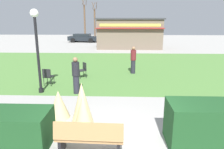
{
  "coord_description": "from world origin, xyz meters",
  "views": [
    {
      "loc": [
        0.05,
        -4.78,
        3.35
      ],
      "look_at": [
        -0.27,
        3.95,
        1.03
      ],
      "focal_mm": 33.97,
      "sensor_mm": 36.0,
      "label": 1
    }
  ],
  "objects_px": {
    "lamppost_mid": "(37,41)",
    "cafe_chair_west": "(83,69)",
    "park_bench": "(89,137)",
    "tree_left_bg": "(85,21)",
    "food_kiosk": "(129,33)",
    "person_strolling": "(76,75)",
    "cafe_chair_east": "(48,76)",
    "tree_right_bg": "(95,23)",
    "parked_car_center_slot": "(117,38)",
    "person_standing": "(133,60)",
    "parked_car_west_slot": "(83,38)"
  },
  "relations": [
    {
      "from": "lamppost_mid",
      "to": "tree_right_bg",
      "type": "bearing_deg",
      "value": 91.4
    },
    {
      "from": "lamppost_mid",
      "to": "cafe_chair_east",
      "type": "distance_m",
      "value": 2.13
    },
    {
      "from": "food_kiosk",
      "to": "person_standing",
      "type": "relative_size",
      "value": 4.43
    },
    {
      "from": "lamppost_mid",
      "to": "parked_car_west_slot",
      "type": "xyz_separation_m",
      "value": [
        -1.73,
        21.78,
        -1.74
      ]
    },
    {
      "from": "person_standing",
      "to": "tree_left_bg",
      "type": "relative_size",
      "value": 0.25
    },
    {
      "from": "cafe_chair_east",
      "to": "tree_right_bg",
      "type": "xyz_separation_m",
      "value": [
        -0.67,
        26.98,
        2.1
      ]
    },
    {
      "from": "person_standing",
      "to": "tree_left_bg",
      "type": "distance_m",
      "value": 25.46
    },
    {
      "from": "cafe_chair_east",
      "to": "tree_right_bg",
      "type": "distance_m",
      "value": 27.07
    },
    {
      "from": "parked_car_center_slot",
      "to": "tree_right_bg",
      "type": "height_order",
      "value": "tree_right_bg"
    },
    {
      "from": "person_standing",
      "to": "park_bench",
      "type": "bearing_deg",
      "value": 46.19
    },
    {
      "from": "lamppost_mid",
      "to": "cafe_chair_west",
      "type": "xyz_separation_m",
      "value": [
        1.54,
        2.58,
        -1.85
      ]
    },
    {
      "from": "person_strolling",
      "to": "tree_left_bg",
      "type": "height_order",
      "value": "tree_left_bg"
    },
    {
      "from": "cafe_chair_east",
      "to": "person_strolling",
      "type": "xyz_separation_m",
      "value": [
        1.69,
        -1.11,
        0.33
      ]
    },
    {
      "from": "person_strolling",
      "to": "tree_right_bg",
      "type": "xyz_separation_m",
      "value": [
        -2.36,
        28.09,
        1.77
      ]
    },
    {
      "from": "park_bench",
      "to": "cafe_chair_east",
      "type": "xyz_separation_m",
      "value": [
        -2.93,
        5.62,
        0.05
      ]
    },
    {
      "from": "park_bench",
      "to": "cafe_chair_east",
      "type": "bearing_deg",
      "value": 117.51
    },
    {
      "from": "cafe_chair_west",
      "to": "parked_car_west_slot",
      "type": "bearing_deg",
      "value": 99.65
    },
    {
      "from": "cafe_chair_west",
      "to": "tree_right_bg",
      "type": "relative_size",
      "value": 0.15
    },
    {
      "from": "food_kiosk",
      "to": "tree_left_bg",
      "type": "bearing_deg",
      "value": 119.86
    },
    {
      "from": "cafe_chair_east",
      "to": "person_strolling",
      "type": "bearing_deg",
      "value": -33.37
    },
    {
      "from": "park_bench",
      "to": "food_kiosk",
      "type": "distance_m",
      "value": 20.36
    },
    {
      "from": "food_kiosk",
      "to": "person_strolling",
      "type": "bearing_deg",
      "value": -100.91
    },
    {
      "from": "lamppost_mid",
      "to": "cafe_chair_west",
      "type": "relative_size",
      "value": 4.21
    },
    {
      "from": "food_kiosk",
      "to": "person_strolling",
      "type": "xyz_separation_m",
      "value": [
        -3.03,
        -15.74,
        -0.85
      ]
    },
    {
      "from": "food_kiosk",
      "to": "cafe_chair_west",
      "type": "distance_m",
      "value": 13.52
    },
    {
      "from": "cafe_chair_west",
      "to": "cafe_chair_east",
      "type": "height_order",
      "value": "same"
    },
    {
      "from": "person_strolling",
      "to": "tree_right_bg",
      "type": "relative_size",
      "value": 0.28
    },
    {
      "from": "food_kiosk",
      "to": "tree_right_bg",
      "type": "relative_size",
      "value": 1.25
    },
    {
      "from": "person_strolling",
      "to": "park_bench",
      "type": "bearing_deg",
      "value": -59.8
    },
    {
      "from": "person_strolling",
      "to": "tree_left_bg",
      "type": "xyz_separation_m",
      "value": [
        -4.11,
        28.18,
        2.1
      ]
    },
    {
      "from": "cafe_chair_west",
      "to": "parked_car_west_slot",
      "type": "relative_size",
      "value": 0.21
    },
    {
      "from": "park_bench",
      "to": "food_kiosk",
      "type": "bearing_deg",
      "value": 84.93
    },
    {
      "from": "cafe_chair_west",
      "to": "parked_car_center_slot",
      "type": "distance_m",
      "value": 19.27
    },
    {
      "from": "food_kiosk",
      "to": "cafe_chair_east",
      "type": "bearing_deg",
      "value": -107.9
    },
    {
      "from": "cafe_chair_east",
      "to": "parked_car_center_slot",
      "type": "distance_m",
      "value": 20.98
    },
    {
      "from": "lamppost_mid",
      "to": "parked_car_center_slot",
      "type": "bearing_deg",
      "value": 81.51
    },
    {
      "from": "person_strolling",
      "to": "parked_car_west_slot",
      "type": "bearing_deg",
      "value": 113.73
    },
    {
      "from": "person_standing",
      "to": "tree_right_bg",
      "type": "xyz_separation_m",
      "value": [
        -5.18,
        24.33,
        1.77
      ]
    },
    {
      "from": "cafe_chair_east",
      "to": "person_standing",
      "type": "height_order",
      "value": "person_standing"
    },
    {
      "from": "cafe_chair_east",
      "to": "person_strolling",
      "type": "height_order",
      "value": "person_strolling"
    },
    {
      "from": "cafe_chair_west",
      "to": "parked_car_west_slot",
      "type": "xyz_separation_m",
      "value": [
        -3.27,
        19.19,
        0.12
      ]
    },
    {
      "from": "lamppost_mid",
      "to": "cafe_chair_east",
      "type": "bearing_deg",
      "value": 90.45
    },
    {
      "from": "park_bench",
      "to": "tree_left_bg",
      "type": "height_order",
      "value": "tree_left_bg"
    },
    {
      "from": "park_bench",
      "to": "lamppost_mid",
      "type": "relative_size",
      "value": 0.46
    },
    {
      "from": "parked_car_center_slot",
      "to": "tree_left_bg",
      "type": "distance_m",
      "value": 8.82
    },
    {
      "from": "food_kiosk",
      "to": "cafe_chair_west",
      "type": "height_order",
      "value": "food_kiosk"
    },
    {
      "from": "lamppost_mid",
      "to": "food_kiosk",
      "type": "bearing_deg",
      "value": 73.26
    },
    {
      "from": "person_strolling",
      "to": "parked_car_center_slot",
      "type": "xyz_separation_m",
      "value": [
        1.57,
        21.84,
        -0.22
      ]
    },
    {
      "from": "cafe_chair_west",
      "to": "tree_left_bg",
      "type": "relative_size",
      "value": 0.13
    },
    {
      "from": "cafe_chair_east",
      "to": "person_strolling",
      "type": "distance_m",
      "value": 2.05
    }
  ]
}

